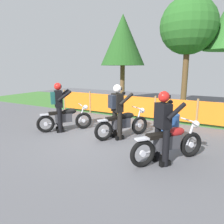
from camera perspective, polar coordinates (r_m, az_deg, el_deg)
ground at (r=7.07m, az=-1.72°, el=-6.23°), size 24.00×24.00×0.02m
grass_verge at (r=11.71m, az=11.59°, el=0.94°), size 24.00×5.23×0.01m
barrier_fence at (r=9.20m, az=6.68°, el=1.51°), size 8.26×0.08×1.05m
tree_leftmost at (r=13.26m, az=2.93°, el=18.67°), size 2.64×2.64×5.24m
tree_near_left at (r=11.50m, az=19.88°, el=20.85°), size 2.70×2.70×5.49m
motorcycle_lead at (r=5.18m, az=15.07°, el=-8.01°), size 1.31×1.68×0.96m
motorcycle_trailing at (r=7.61m, az=-12.45°, el=-1.67°), size 1.32×1.53×0.91m
motorcycle_third at (r=6.72m, az=2.90°, el=-3.16°), size 1.12×1.71×0.92m
rider_lead at (r=4.93m, az=13.58°, el=-3.45°), size 0.72×0.73×1.69m
rider_trailing at (r=7.48m, az=-14.21°, el=2.01°), size 0.75×0.78×1.69m
rider_third at (r=6.50m, az=1.37°, el=0.90°), size 0.71×0.79×1.69m
oil_drum at (r=6.41m, az=14.96°, el=-4.37°), size 0.58×0.58×0.88m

